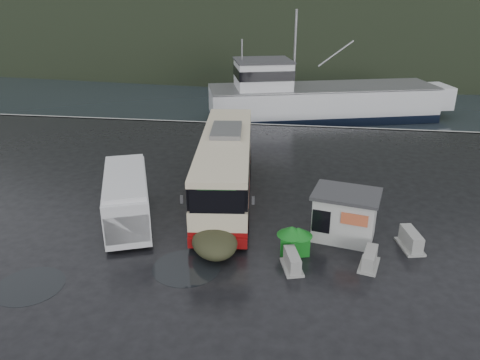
# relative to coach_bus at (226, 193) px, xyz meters

# --- Properties ---
(ground) EXTENTS (160.00, 160.00, 0.00)m
(ground) POSITION_rel_coach_bus_xyz_m (-0.72, -4.63, 0.00)
(ground) COLOR black
(ground) RESTS_ON ground
(harbor_water) EXTENTS (300.00, 180.00, 0.02)m
(harbor_water) POSITION_rel_coach_bus_xyz_m (-0.72, 105.37, 0.00)
(harbor_water) COLOR black
(harbor_water) RESTS_ON ground
(quay_edge) EXTENTS (160.00, 0.60, 1.50)m
(quay_edge) POSITION_rel_coach_bus_xyz_m (-0.72, 15.37, 0.00)
(quay_edge) COLOR #999993
(quay_edge) RESTS_ON ground
(headland) EXTENTS (780.00, 540.00, 570.00)m
(headland) POSITION_rel_coach_bus_xyz_m (9.28, 245.37, 0.00)
(headland) COLOR black
(headland) RESTS_ON ground
(coach_bus) EXTENTS (4.73, 13.82, 3.84)m
(coach_bus) POSITION_rel_coach_bus_xyz_m (0.00, 0.00, 0.00)
(coach_bus) COLOR beige
(coach_bus) RESTS_ON ground
(white_van) EXTENTS (4.47, 7.01, 2.78)m
(white_van) POSITION_rel_coach_bus_xyz_m (-4.57, -4.34, 0.00)
(white_van) COLOR silver
(white_van) RESTS_ON ground
(waste_bin_left) EXTENTS (1.01, 1.01, 1.40)m
(waste_bin_left) POSITION_rel_coach_bus_xyz_m (4.16, -6.27, 0.00)
(waste_bin_left) COLOR #14711C
(waste_bin_left) RESTS_ON ground
(waste_bin_right) EXTENTS (1.19, 1.19, 1.34)m
(waste_bin_right) POSITION_rel_coach_bus_xyz_m (4.48, -6.24, 0.00)
(waste_bin_right) COLOR #14711C
(waste_bin_right) RESTS_ON ground
(dome_tent) EXTENTS (3.05, 3.56, 1.18)m
(dome_tent) POSITION_rel_coach_bus_xyz_m (0.57, -6.74, 0.00)
(dome_tent) COLOR #33351F
(dome_tent) RESTS_ON ground
(ticket_kiosk) EXTENTS (3.64, 3.06, 2.49)m
(ticket_kiosk) POSITION_rel_coach_bus_xyz_m (6.72, -4.46, 0.00)
(ticket_kiosk) COLOR beige
(ticket_kiosk) RESTS_ON ground
(jersey_barrier_a) EXTENTS (1.18, 1.74, 0.79)m
(jersey_barrier_a) POSITION_rel_coach_bus_xyz_m (4.26, -7.62, 0.00)
(jersey_barrier_a) COLOR #999993
(jersey_barrier_a) RESTS_ON ground
(jersey_barrier_b) EXTENTS (1.19, 1.76, 0.80)m
(jersey_barrier_b) POSITION_rel_coach_bus_xyz_m (7.71, -6.97, 0.00)
(jersey_barrier_b) COLOR #999993
(jersey_barrier_b) RESTS_ON ground
(jersey_barrier_c) EXTENTS (1.23, 1.93, 0.89)m
(jersey_barrier_c) POSITION_rel_coach_bus_xyz_m (9.87, -5.05, 0.00)
(jersey_barrier_c) COLOR #999993
(jersey_barrier_c) RESTS_ON ground
(fishing_trawler) EXTENTS (28.22, 13.22, 11.04)m
(fishing_trawler) POSITION_rel_coach_bus_xyz_m (6.35, 23.27, 0.00)
(fishing_trawler) COLOR silver
(fishing_trawler) RESTS_ON ground
(puddles) EXTENTS (9.26, 5.26, 0.01)m
(puddles) POSITION_rel_coach_bus_xyz_m (-3.38, -9.27, 0.01)
(puddles) COLOR black
(puddles) RESTS_ON ground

